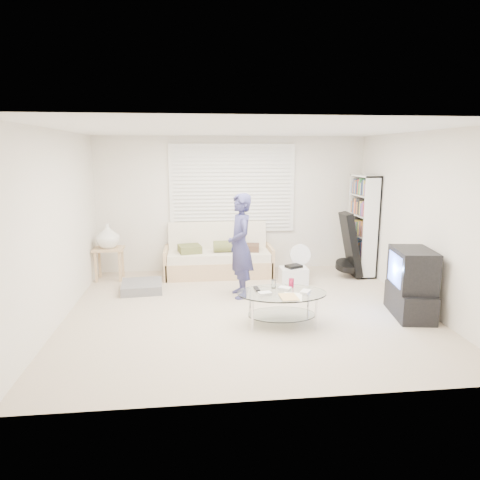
{
  "coord_description": "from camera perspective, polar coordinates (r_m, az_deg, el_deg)",
  "views": [
    {
      "loc": [
        -0.73,
        -5.71,
        2.21
      ],
      "look_at": [
        -0.07,
        0.3,
        0.97
      ],
      "focal_mm": 32.0,
      "sensor_mm": 36.0,
      "label": 1
    }
  ],
  "objects": [
    {
      "name": "window_blinds",
      "position": [
        7.97,
        -0.99,
        6.88
      ],
      "size": [
        2.32,
        0.08,
        1.62
      ],
      "color": "silver",
      "rests_on": "ground"
    },
    {
      "name": "tv_unit",
      "position": [
        6.29,
        21.86,
        -5.44
      ],
      "size": [
        0.58,
        0.92,
        0.93
      ],
      "color": "black",
      "rests_on": "ground"
    },
    {
      "name": "room_shell",
      "position": [
        6.26,
        0.46,
        6.32
      ],
      "size": [
        5.02,
        4.52,
        2.51
      ],
      "color": "silver",
      "rests_on": "ground"
    },
    {
      "name": "grey_floor_pillow",
      "position": [
        7.15,
        -12.93,
        -6.07
      ],
      "size": [
        0.69,
        0.69,
        0.14
      ],
      "primitive_type": "cube",
      "rotation": [
        0.0,
        0.0,
        0.09
      ],
      "color": "slate",
      "rests_on": "ground"
    },
    {
      "name": "bookshelf",
      "position": [
        8.09,
        16.01,
        1.9
      ],
      "size": [
        0.29,
        0.76,
        1.81
      ],
      "color": "white",
      "rests_on": "ground"
    },
    {
      "name": "ground",
      "position": [
        6.16,
        0.96,
        -9.38
      ],
      "size": [
        5.0,
        5.0,
        0.0
      ],
      "primitive_type": "plane",
      "color": "#BCAA92",
      "rests_on": "ground"
    },
    {
      "name": "floor_fan",
      "position": [
        7.65,
        7.94,
        -2.44
      ],
      "size": [
        0.37,
        0.25,
        0.63
      ],
      "color": "white",
      "rests_on": "ground"
    },
    {
      "name": "storage_bin",
      "position": [
        7.4,
        7.15,
        -4.65
      ],
      "size": [
        0.46,
        0.32,
        0.32
      ],
      "color": "white",
      "rests_on": "ground"
    },
    {
      "name": "coffee_table",
      "position": [
        5.62,
        5.64,
        -7.75
      ],
      "size": [
        1.2,
        0.8,
        0.55
      ],
      "color": "silver",
      "rests_on": "ground"
    },
    {
      "name": "guitar_case",
      "position": [
        7.84,
        14.45,
        -1.23
      ],
      "size": [
        0.44,
        0.43,
        1.15
      ],
      "color": "black",
      "rests_on": "ground"
    },
    {
      "name": "side_table",
      "position": [
        7.77,
        -17.2,
        0.21
      ],
      "size": [
        0.5,
        0.41,
        1.0
      ],
      "color": "tan",
      "rests_on": "ground"
    },
    {
      "name": "standing_person",
      "position": [
        6.53,
        0.04,
        -0.79
      ],
      "size": [
        0.46,
        0.63,
        1.61
      ],
      "primitive_type": "imported",
      "rotation": [
        0.0,
        0.0,
        -1.43
      ],
      "color": "navy",
      "rests_on": "ground"
    },
    {
      "name": "futon_sofa",
      "position": [
        7.82,
        -2.88,
        -2.43
      ],
      "size": [
        1.94,
        0.78,
        0.95
      ],
      "color": "tan",
      "rests_on": "ground"
    }
  ]
}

